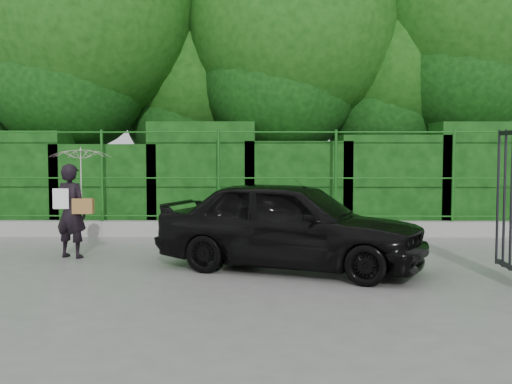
{
  "coord_description": "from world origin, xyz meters",
  "views": [
    {
      "loc": [
        1.29,
        -8.07,
        1.76
      ],
      "look_at": [
        1.17,
        1.3,
        1.1
      ],
      "focal_mm": 45.0,
      "sensor_mm": 36.0,
      "label": 1
    }
  ],
  "objects": [
    {
      "name": "ground",
      "position": [
        0.0,
        0.0,
        0.0
      ],
      "size": [
        80.0,
        80.0,
        0.0
      ],
      "primitive_type": "plane",
      "color": "gray"
    },
    {
      "name": "kerb",
      "position": [
        0.0,
        4.5,
        0.15
      ],
      "size": [
        14.0,
        0.25,
        0.3
      ],
      "primitive_type": "cube",
      "color": "#9E9E99",
      "rests_on": "ground"
    },
    {
      "name": "fence",
      "position": [
        0.22,
        4.5,
        1.2
      ],
      "size": [
        14.13,
        0.06,
        1.8
      ],
      "color": "#175716",
      "rests_on": "kerb"
    },
    {
      "name": "hedge",
      "position": [
        0.09,
        5.5,
        1.03
      ],
      "size": [
        14.2,
        1.2,
        2.28
      ],
      "color": "black",
      "rests_on": "ground"
    },
    {
      "name": "trees",
      "position": [
        1.14,
        7.74,
        4.62
      ],
      "size": [
        17.1,
        6.15,
        8.08
      ],
      "color": "black",
      "rests_on": "ground"
    },
    {
      "name": "woman",
      "position": [
        -1.66,
        2.04,
        1.17
      ],
      "size": [
        0.94,
        0.96,
        1.77
      ],
      "color": "black",
      "rests_on": "ground"
    },
    {
      "name": "car",
      "position": [
        1.68,
        1.04,
        0.65
      ],
      "size": [
        4.14,
        2.86,
        1.31
      ],
      "primitive_type": "imported",
      "rotation": [
        0.0,
        0.0,
        1.19
      ],
      "color": "black",
      "rests_on": "ground"
    }
  ]
}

